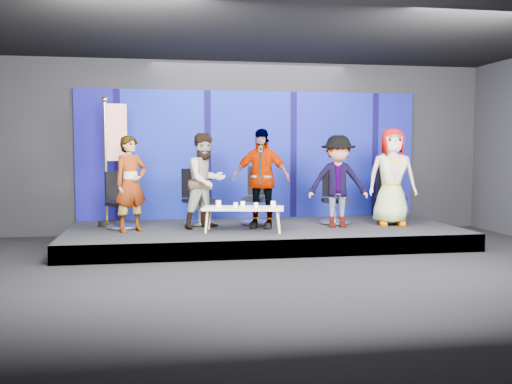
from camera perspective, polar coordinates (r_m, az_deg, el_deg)
ground at (r=8.07m, az=3.99°, el=-8.00°), size 10.00×10.00×0.00m
room_walls at (r=7.92m, az=4.08°, el=9.44°), size 10.02×8.02×3.51m
riser at (r=10.45m, az=0.75°, el=-4.32°), size 7.00×3.00×0.30m
backdrop at (r=11.76m, az=-0.52°, el=3.74°), size 7.00×0.08×2.60m
chair_a at (r=10.50m, az=-13.32°, el=-1.73°), size 0.80×0.80×1.02m
panelist_a at (r=9.98m, az=-12.40°, el=0.80°), size 0.72×0.66×1.65m
chair_b at (r=10.76m, az=-5.86°, el=-1.43°), size 0.82×0.82×1.05m
panelist_b at (r=10.25m, az=-5.06°, el=1.13°), size 1.05×0.99×1.71m
chair_c at (r=10.80m, az=0.14°, el=-1.30°), size 0.81×0.81×1.10m
panelist_c at (r=10.26m, az=0.50°, el=1.37°), size 1.13×0.79×1.79m
chair_d at (r=10.98m, az=7.85°, el=-1.37°), size 0.66×0.66×1.03m
panelist_d at (r=10.44m, az=8.20°, el=1.06°), size 1.16×0.77×1.67m
chair_e at (r=11.43m, az=13.29°, el=-1.08°), size 0.72×0.72×1.12m
panelist_e at (r=10.88m, az=13.45°, el=1.49°), size 0.97×0.71×1.81m
coffee_table at (r=9.80m, az=-1.29°, el=-1.71°), size 1.48×0.87×0.43m
mug_a at (r=9.88m, az=-3.78°, el=-1.16°), size 0.09×0.09×0.11m
mug_b at (r=9.71m, az=-2.05°, el=-1.31°), size 0.07×0.07×0.09m
mug_c at (r=9.87m, az=-1.33°, el=-1.20°), size 0.08×0.08×0.09m
mug_d at (r=9.70m, az=0.00°, el=-1.31°), size 0.07×0.07×0.08m
mug_e at (r=9.83m, az=1.73°, el=-1.20°), size 0.08×0.08×0.10m
flag_stand at (r=10.77m, az=-14.17°, el=3.31°), size 0.54×0.32×2.37m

